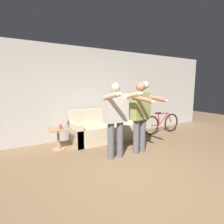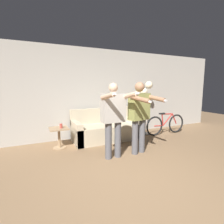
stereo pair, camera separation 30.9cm
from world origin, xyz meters
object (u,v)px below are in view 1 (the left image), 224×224
at_px(floor_lamp, 143,93).
at_px(cup, 60,127).
at_px(couch, 104,130).
at_px(cat, 111,105).
at_px(side_table, 58,135).
at_px(person_left, 116,115).
at_px(bicycle, 162,123).
at_px(person_right, 141,112).

relative_size(floor_lamp, cup, 14.90).
height_order(couch, cat, cat).
bearing_deg(side_table, couch, 6.46).
relative_size(person_left, floor_lamp, 0.95).
bearing_deg(cup, bicycle, -1.54).
relative_size(couch, side_table, 3.65).
height_order(person_right, side_table, person_right).
xyz_separation_m(person_left, person_right, (0.64, 0.00, 0.01)).
distance_m(cat, side_table, 1.84).
bearing_deg(person_right, person_left, 170.13).
xyz_separation_m(person_right, cat, (0.10, 1.56, 0.03)).
xyz_separation_m(cup, bicycle, (3.20, -0.09, -0.24)).
distance_m(person_left, side_table, 1.57).
bearing_deg(bicycle, floor_lamp, 152.97).
bearing_deg(floor_lamp, couch, -179.90).
height_order(couch, person_left, person_left).
bearing_deg(person_left, floor_lamp, 35.54).
relative_size(cat, side_table, 0.87).
relative_size(couch, bicycle, 1.24).
bearing_deg(cup, cat, 16.89).
bearing_deg(bicycle, couch, 171.61).
relative_size(person_right, cup, 14.30).
xyz_separation_m(cat, cup, (-1.64, -0.50, -0.40)).
bearing_deg(couch, floor_lamp, 0.10).
bearing_deg(cup, floor_lamp, 4.42).
xyz_separation_m(person_right, side_table, (-1.58, 1.12, -0.57)).
relative_size(person_right, cat, 3.64).
bearing_deg(couch, bicycle, -8.39).
xyz_separation_m(couch, bicycle, (1.95, -0.29, 0.03)).
relative_size(floor_lamp, bicycle, 1.12).
distance_m(cat, floor_lamp, 1.10).
distance_m(couch, bicycle, 1.97).
bearing_deg(bicycle, cat, 159.63).
relative_size(person_left, person_right, 0.99).
height_order(couch, cup, couch).
bearing_deg(person_left, couch, 73.47).
xyz_separation_m(floor_lamp, cup, (-2.64, -0.20, -0.74)).
distance_m(cup, bicycle, 3.21).
relative_size(couch, floor_lamp, 1.11).
distance_m(person_right, bicycle, 2.03).
distance_m(person_left, bicycle, 2.58).
bearing_deg(couch, person_left, -105.95).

